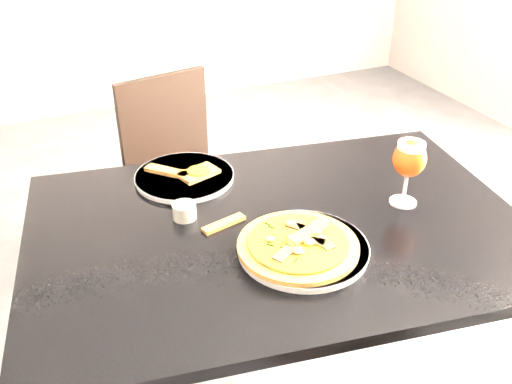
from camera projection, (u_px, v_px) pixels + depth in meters
name	position (u px, v px, depth m)	size (l,w,h in m)	color
dining_table	(278.00, 254.00, 1.43)	(1.31, 0.97, 0.75)	black
chair_far	(181.00, 175.00, 2.20)	(0.45, 0.45, 0.82)	black
plate_main	(303.00, 248.00, 1.29)	(0.29, 0.29, 0.02)	white
pizza	(298.00, 244.00, 1.27)	(0.27, 0.27, 0.03)	#986224
plate_second	(184.00, 177.00, 1.57)	(0.27, 0.27, 0.01)	white
crust_scraps	(188.00, 172.00, 1.57)	(0.19, 0.15, 0.02)	#986224
loose_crust	(224.00, 224.00, 1.38)	(0.11, 0.03, 0.01)	#986224
sauce_cup	(184.00, 210.00, 1.40)	(0.06, 0.06, 0.04)	beige
beer_glass	(409.00, 159.00, 1.40)	(0.08, 0.08, 0.18)	silver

